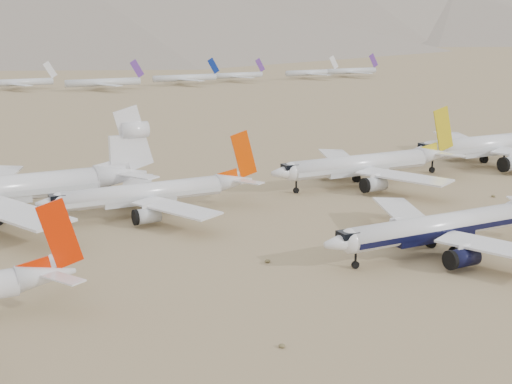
# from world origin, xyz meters

# --- Properties ---
(ground) EXTENTS (7000.00, 7000.00, 0.00)m
(ground) POSITION_xyz_m (0.00, 0.00, 0.00)
(ground) COLOR #8D7552
(ground) RESTS_ON ground
(main_airliner) EXTENTS (48.83, 47.69, 17.23)m
(main_airliner) POSITION_xyz_m (0.43, 5.09, 4.74)
(main_airliner) COLOR white
(main_airliner) RESTS_ON ground
(row2_navy_widebody) EXTENTS (59.02, 57.71, 21.00)m
(row2_navy_widebody) POSITION_xyz_m (67.02, 58.71, 5.86)
(row2_navy_widebody) COLOR white
(row2_navy_widebody) RESTS_ON ground
(row2_gold_tail) EXTENTS (51.68, 50.55, 18.40)m
(row2_gold_tail) POSITION_xyz_m (19.61, 55.33, 5.15)
(row2_gold_tail) COLOR white
(row2_gold_tail) RESTS_ON ground
(row2_orange_tail) EXTENTS (46.15, 45.15, 16.46)m
(row2_orange_tail) POSITION_xyz_m (-37.30, 53.12, 4.62)
(row2_orange_tail) COLOR white
(row2_orange_tail) RESTS_ON ground
(row2_white_trijet) EXTENTS (62.51, 61.09, 22.15)m
(row2_white_trijet) POSITION_xyz_m (-66.15, 63.34, 6.41)
(row2_white_trijet) COLOR white
(row2_white_trijet) RESTS_ON ground
(distant_storage_row) EXTENTS (511.39, 66.26, 15.20)m
(distant_storage_row) POSITION_xyz_m (-8.64, 342.82, 4.49)
(distant_storage_row) COLOR silver
(distant_storage_row) RESTS_ON ground
(foothills) EXTENTS (4637.50, 1395.00, 155.00)m
(foothills) POSITION_xyz_m (526.68, 1100.00, 67.15)
(foothills) COLOR slate
(foothills) RESTS_ON ground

